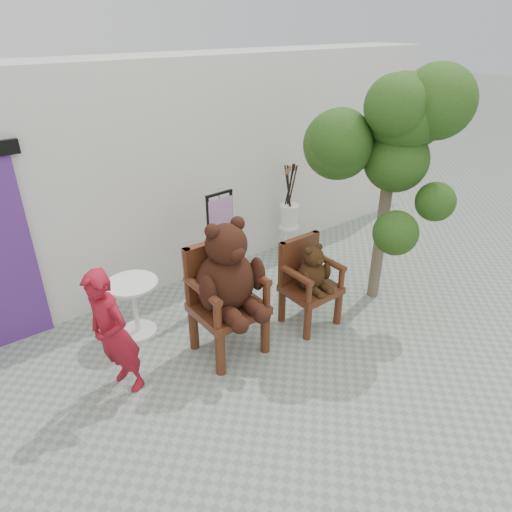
# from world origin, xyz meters

# --- Properties ---
(ground_plane) EXTENTS (60.00, 60.00, 0.00)m
(ground_plane) POSITION_xyz_m (0.00, 0.00, 0.00)
(ground_plane) COLOR gray
(ground_plane) RESTS_ON ground
(back_wall) EXTENTS (9.00, 1.00, 3.00)m
(back_wall) POSITION_xyz_m (0.00, 3.10, 1.50)
(back_wall) COLOR silver
(back_wall) RESTS_ON ground
(chair_big) EXTENTS (0.78, 0.85, 1.61)m
(chair_big) POSITION_xyz_m (-0.90, 0.89, 0.91)
(chair_big) COLOR #3F1C0D
(chair_big) RESTS_ON ground
(chair_small) EXTENTS (0.62, 0.58, 1.09)m
(chair_small) POSITION_xyz_m (0.20, 0.75, 0.65)
(chair_small) COLOR #3F1C0D
(chair_small) RESTS_ON ground
(person) EXTENTS (0.48, 0.60, 1.43)m
(person) POSITION_xyz_m (-2.15, 1.02, 0.71)
(person) COLOR maroon
(person) RESTS_ON ground
(cafe_table) EXTENTS (0.60, 0.60, 0.70)m
(cafe_table) POSITION_xyz_m (-1.60, 1.83, 0.44)
(cafe_table) COLOR white
(cafe_table) RESTS_ON ground
(display_stand) EXTENTS (0.47, 0.37, 1.51)m
(display_stand) POSITION_xyz_m (-0.34, 1.84, 0.58)
(display_stand) COLOR black
(display_stand) RESTS_ON ground
(stool_bucket) EXTENTS (0.32, 0.32, 1.45)m
(stool_bucket) POSITION_xyz_m (1.28, 2.35, 0.64)
(stool_bucket) COLOR white
(stool_bucket) RESTS_ON ground
(tree) EXTENTS (1.57, 1.63, 3.01)m
(tree) POSITION_xyz_m (1.24, 0.61, 2.23)
(tree) COLOR #4D402E
(tree) RESTS_ON ground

